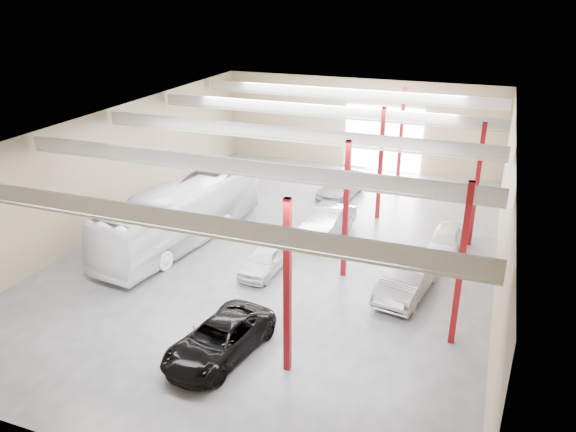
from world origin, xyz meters
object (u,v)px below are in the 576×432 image
Objects in this scene: car_row_b at (326,223)px; black_sedan at (219,339)px; car_right_near at (408,277)px; car_row_a at (266,259)px; car_row_c at (341,186)px; coach_bus at (182,214)px; car_right_far at (445,240)px.

black_sedan is at bearing -85.08° from car_row_b.
car_right_near is (6.14, 7.46, 0.12)m from black_sedan.
car_row_a is at bearing -99.66° from car_row_b.
black_sedan is 1.00× the size of car_row_c.
car_row_a is 0.78× the size of car_row_b.
car_row_b is (1.64, 5.20, 0.16)m from car_row_a.
black_sedan reaches higher than car_row_a.
car_row_c is (0.65, 12.00, 0.09)m from car_row_a.
car_right_near reaches higher than car_row_a.
car_right_near is at bearing -33.65° from car_row_b.
car_row_c is at bearing 100.86° from black_sedan.
car_row_a is at bearing 107.86° from black_sedan.
car_right_near is at bearing -54.63° from car_row_c.
black_sedan is (6.78, -8.77, -0.97)m from coach_bus.
car_row_b is at bearing -75.47° from car_row_c.
coach_bus is 2.32× the size of car_row_c.
coach_bus is at bearing -115.52° from car_row_c.
car_row_a is 10.00m from car_right_far.
car_row_b is 0.96× the size of car_row_c.
car_right_near is (5.51, -4.87, 0.02)m from car_row_b.
coach_bus is at bearing -161.54° from car_right_far.
black_sedan is at bearing -116.98° from car_right_far.
black_sedan is at bearing -120.13° from car_right_near.
car_row_b reaches higher than black_sedan.
car_row_c is at bearing 90.94° from car_row_a.
car_right_far is at bearing 86.51° from car_right_near.
car_right_near is (7.15, 0.33, 0.18)m from car_row_a.
coach_bus is at bearing -146.52° from car_row_b.
car_row_a is 12.02m from car_row_c.
coach_bus is 2.32× the size of black_sedan.
black_sedan is 1.30× the size of car_right_far.
car_right_far is at bearing 37.61° from car_row_a.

